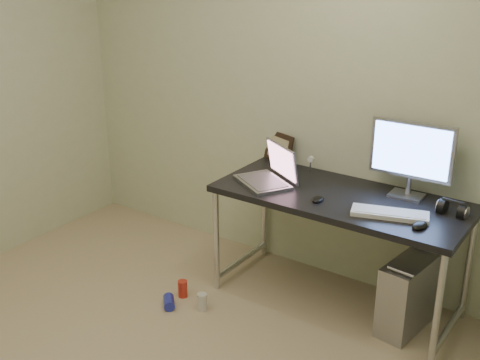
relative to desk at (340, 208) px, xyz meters
The scene contains 16 objects.
wall_back 0.91m from the desk, 151.31° to the left, with size 3.50×0.02×2.50m, color beige.
desk is the anchor object (origin of this frame).
tower_computer 0.65m from the desk, ahead, with size 0.24×0.45×0.48m.
cable_a 0.58m from the desk, 33.93° to the left, with size 0.01×0.01×0.70m, color black.
cable_b 0.65m from the desk, 27.30° to the left, with size 0.01×0.01×0.72m, color black.
can_red 1.16m from the desk, 149.17° to the right, with size 0.06×0.06×0.11m, color red.
can_white 1.05m from the desk, 139.13° to the right, with size 0.06×0.06×0.11m, color silver.
can_blue 1.24m from the desk, 142.25° to the right, with size 0.07×0.07×0.12m, color #252EB9.
laptop 0.49m from the desk, behind, with size 0.45×0.43×0.25m.
monitor 0.53m from the desk, 32.68° to the left, with size 0.49×0.15×0.46m.
keyboard 0.39m from the desk, 18.36° to the right, with size 0.42×0.14×0.03m, color white.
mouse_right 0.58m from the desk, 17.32° to the right, with size 0.07×0.11×0.04m, color black.
mouse_left 0.20m from the desk, 115.56° to the right, with size 0.06×0.10×0.03m, color black.
headphones 0.65m from the desk, ahead, with size 0.16×0.10×0.11m.
picture_frame 0.72m from the desk, 153.70° to the left, with size 0.26×0.03×0.21m, color black.
webcam 0.45m from the desk, 144.62° to the left, with size 0.04×0.03×0.11m.
Camera 1 is at (2.02, -1.69, 2.15)m, focal length 45.00 mm.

